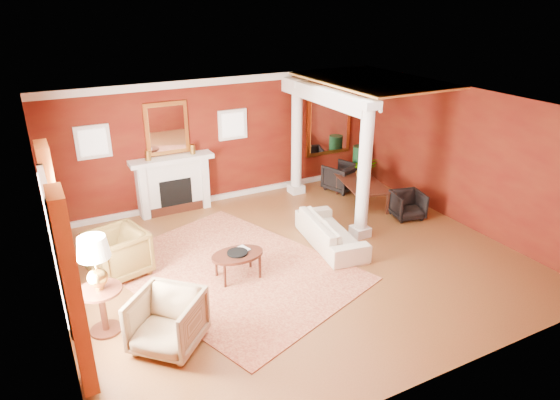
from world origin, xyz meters
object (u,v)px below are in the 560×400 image
armchair_stripe (167,319)px  side_table (96,269)px  armchair_leopard (117,251)px  coffee_table (238,256)px  dining_table (363,187)px  sofa (331,227)px

armchair_stripe → side_table: 1.22m
armchair_leopard → armchair_stripe: size_ratio=1.02×
armchair_leopard → coffee_table: (1.82, -1.06, -0.04)m
dining_table → armchair_leopard: bearing=110.5°
coffee_table → dining_table: bearing=23.3°
armchair_stripe → coffee_table: armchair_stripe is taller
armchair_stripe → dining_table: armchair_stripe is taller
sofa → side_table: bearing=108.0°
armchair_stripe → side_table: bearing=178.3°
dining_table → coffee_table: bearing=127.6°
dining_table → armchair_stripe: bearing=132.3°
sofa → armchair_stripe: armchair_stripe is taller
coffee_table → side_table: side_table is taller
armchair_stripe → coffee_table: (1.59, 1.24, -0.03)m
dining_table → sofa: bearing=142.2°
coffee_table → side_table: bearing=-168.5°
sofa → coffee_table: (-2.11, -0.29, 0.05)m
armchair_leopard → sofa: bearing=64.1°
armchair_leopard → armchair_stripe: bearing=-9.1°
coffee_table → sofa: bearing=7.8°
sofa → coffee_table: bearing=106.0°
sofa → coffee_table: 2.13m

